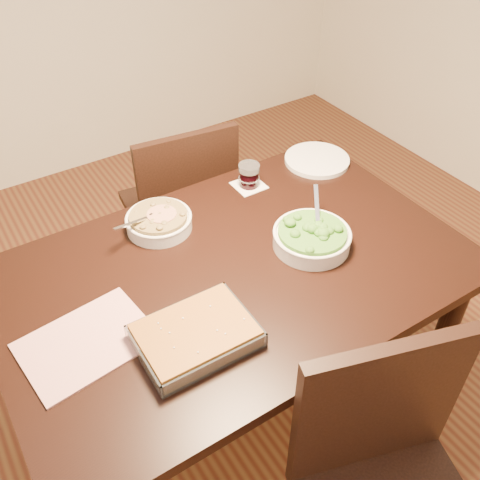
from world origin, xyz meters
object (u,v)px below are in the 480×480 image
Objects in this scene: baking_dish at (196,335)px; wine_tumbler at (249,175)px; broccoli_bowl at (312,237)px; dinner_plate at (317,160)px; stew_bowl at (159,221)px; chair_far at (182,204)px; table at (235,290)px.

wine_tumbler is (0.51, 0.52, 0.02)m from baking_dish.
broccoli_bowl is 0.49m from dinner_plate.
baking_dish is (-0.13, -0.47, -0.00)m from stew_bowl.
stew_bowl is 0.49m from broccoli_bowl.
broccoli_bowl is 2.98× the size of wine_tumbler.
stew_bowl is at bearing -173.46° from wine_tumbler.
broccoli_bowl is at bearing 104.05° from chair_far.
baking_dish is 0.72m from wine_tumbler.
stew_bowl is 0.27× the size of chair_far.
broccoli_bowl is at bearing 16.74° from baking_dish.
dinner_plate is at bearing 146.39° from chair_far.
broccoli_bowl is 0.38m from wine_tumbler.
wine_tumbler is 0.47m from chair_far.
wine_tumbler is 0.10× the size of chair_far.
baking_dish is at bearing -164.10° from broccoli_bowl.
wine_tumbler is (0.38, 0.04, 0.02)m from stew_bowl.
chair_far is (-0.11, 0.35, -0.31)m from wine_tumbler.
wine_tumbler is at bearing 50.88° from table.
chair_far reaches higher than table.
stew_bowl reaches higher than dinner_plate.
chair_far is at bearing 76.44° from table.
broccoli_bowl is 0.84× the size of baking_dish.
broccoli_bowl is at bearing -9.66° from table.
dinner_plate is at bearing 29.44° from table.
table is 5.50× the size of broccoli_bowl.
stew_bowl is 0.92× the size of broccoli_bowl.
table is at bearing -129.12° from wine_tumbler.
baking_dish is at bearing 72.04° from chair_far.
broccoli_bowl is 0.29× the size of chair_far.
stew_bowl is 2.74× the size of wine_tumbler.
baking_dish is (-0.23, -0.18, 0.12)m from table.
stew_bowl is 0.77× the size of baking_dish.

